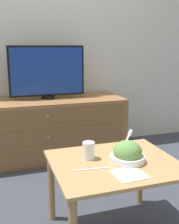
{
  "coord_description": "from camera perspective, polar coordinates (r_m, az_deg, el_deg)",
  "views": [
    {
      "loc": [
        -0.4,
        -3.14,
        1.16
      ],
      "look_at": [
        0.2,
        -1.33,
        0.71
      ],
      "focal_mm": 45.0,
      "sensor_mm": 36.0,
      "label": 1
    }
  ],
  "objects": [
    {
      "name": "napkin",
      "position": [
        1.55,
        8.07,
        -12.39
      ],
      "size": [
        0.17,
        0.17,
        0.0
      ],
      "color": "white",
      "rests_on": "coffee_table"
    },
    {
      "name": "coffee_table",
      "position": [
        1.73,
        5.09,
        -12.4
      ],
      "size": [
        0.74,
        0.64,
        0.49
      ],
      "color": "tan",
      "rests_on": "ground_plane"
    },
    {
      "name": "knife",
      "position": [
        1.59,
        0.35,
        -11.54
      ],
      "size": [
        0.2,
        0.03,
        0.01
      ],
      "color": "white",
      "rests_on": "coffee_table"
    },
    {
      "name": "takeout_bowl",
      "position": [
        1.69,
        7.7,
        -8.37
      ],
      "size": [
        0.21,
        0.21,
        0.18
      ],
      "color": "silver",
      "rests_on": "coffee_table"
    },
    {
      "name": "wall_back",
      "position": [
        3.19,
        -11.51,
        15.52
      ],
      "size": [
        12.0,
        0.05,
        2.6
      ],
      "color": "silver",
      "rests_on": "ground_plane"
    },
    {
      "name": "drink_cup",
      "position": [
        1.72,
        -0.19,
        -8.05
      ],
      "size": [
        0.08,
        0.08,
        0.11
      ],
      "color": "beige",
      "rests_on": "coffee_table"
    },
    {
      "name": "tv",
      "position": [
        2.93,
        -8.61,
        8.1
      ],
      "size": [
        0.77,
        0.13,
        0.54
      ],
      "color": "black",
      "rests_on": "dresser"
    },
    {
      "name": "ground_plane",
      "position": [
        3.37,
        -10.43,
        -7.1
      ],
      "size": [
        12.0,
        12.0,
        0.0
      ],
      "primitive_type": "plane",
      "color": "#383D47"
    },
    {
      "name": "dresser",
      "position": [
        2.98,
        -9.34,
        -3.44
      ],
      "size": [
        1.68,
        0.58,
        0.62
      ],
      "color": "olive",
      "rests_on": "ground_plane"
    }
  ]
}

